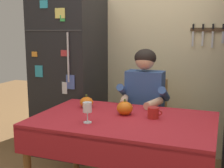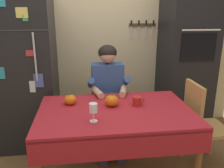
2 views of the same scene
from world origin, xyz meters
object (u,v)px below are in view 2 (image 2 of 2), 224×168
dining_table (116,119)px  chair_behind_person (107,102)px  refrigerator (26,73)px  pumpkin_large (112,101)px  pumpkin_medium (70,100)px  wine_glass (93,109)px  seated_person (109,90)px  chair_right_side (201,122)px  wall_oven (186,56)px  coffee_mug (137,101)px

dining_table → chair_behind_person: chair_behind_person is taller
refrigerator → pumpkin_large: refrigerator is taller
pumpkin_large → pumpkin_medium: pumpkin_large is taller
wine_glass → seated_person: bearing=75.0°
chair_behind_person → pumpkin_large: bearing=-92.1°
chair_behind_person → chair_right_side: 1.12m
pumpkin_medium → wine_glass: bearing=-63.4°
seated_person → wine_glass: bearing=-105.0°
chair_behind_person → seated_person: bearing=-90.0°
chair_behind_person → wine_glass: size_ratio=5.93×
wall_oven → wine_glass: bearing=-138.5°
pumpkin_medium → chair_behind_person: bearing=54.6°
wall_oven → coffee_mug: 1.20m
wall_oven → dining_table: 1.45m
dining_table → chair_behind_person: 0.81m
chair_behind_person → coffee_mug: 0.78m
dining_table → seated_person: 0.61m
dining_table → coffee_mug: (0.22, 0.09, 0.13)m
chair_behind_person → chair_right_side: size_ratio=1.00×
chair_right_side → coffee_mug: bearing=-178.0°
chair_right_side → refrigerator: bearing=157.5°
refrigerator → seated_person: bearing=-16.3°
chair_behind_person → wine_glass: 1.07m
seated_person → dining_table: bearing=-90.4°
refrigerator → pumpkin_medium: bearing=-51.4°
coffee_mug → pumpkin_medium: (-0.63, 0.12, 0.00)m
seated_person → chair_right_side: 1.05m
refrigerator → chair_behind_person: size_ratio=1.94×
coffee_mug → seated_person: bearing=112.9°
seated_person → coffee_mug: seated_person is taller
coffee_mug → dining_table: bearing=-157.0°
seated_person → coffee_mug: size_ratio=10.81×
pumpkin_large → pumpkin_medium: bearing=166.1°
wall_oven → wine_glass: wall_oven is taller
refrigerator → dining_table: refrigerator is taller
seated_person → wine_glass: 0.83m
wall_oven → pumpkin_medium: wall_oven is taller
refrigerator → pumpkin_large: size_ratio=13.68×
chair_behind_person → pumpkin_large: (-0.03, -0.68, 0.28)m
coffee_mug → wine_glass: size_ratio=0.73×
refrigerator → coffee_mug: 1.42m
dining_table → pumpkin_medium: (-0.41, 0.21, 0.13)m
dining_table → pumpkin_medium: size_ratio=11.80×
refrigerator → dining_table: bearing=-42.9°
refrigerator → chair_right_side: 2.04m
wall_oven → pumpkin_large: size_ratio=15.96×
chair_behind_person → coffee_mug: bearing=-72.9°
dining_table → seated_person: seated_person is taller
chair_right_side → coffee_mug: 0.73m
seated_person → chair_right_side: seated_person is taller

